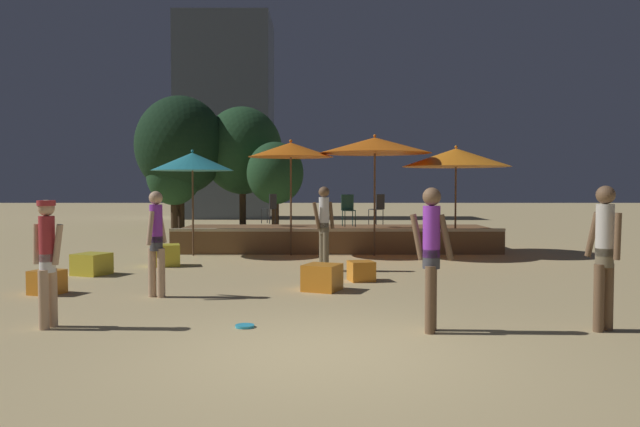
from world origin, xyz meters
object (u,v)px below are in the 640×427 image
Objects in this scene: cube_seat_2 at (323,277)px; frisbee_disc at (245,326)px; bistro_chair_2 at (379,206)px; background_tree_3 at (181,146)px; cube_seat_1 at (168,255)px; person_0 at (48,257)px; background_tree_2 at (174,176)px; cube_seat_0 at (92,264)px; person_4 at (432,252)px; cube_seat_4 at (362,271)px; person_3 at (605,250)px; patio_umbrella_1 at (193,162)px; background_tree_1 at (276,173)px; bistro_chair_0 at (349,207)px; person_1 at (157,239)px; patio_umbrella_0 at (291,150)px; cube_seat_3 at (48,282)px; patio_umbrella_3 at (375,145)px; bistro_chair_1 at (271,206)px; background_tree_0 at (243,151)px; patio_umbrella_2 at (457,158)px; person_2 at (325,224)px.

frisbee_disc is (-1.02, -2.86, -0.21)m from cube_seat_2.
background_tree_3 reaches higher than bistro_chair_2.
cube_seat_1 is 6.31m from person_0.
cube_seat_0 is at bearing -84.60° from background_tree_2.
background_tree_2 is at bearing -141.08° from person_4.
person_4 is 2.03× the size of bistro_chair_2.
person_3 is at bearing -56.09° from cube_seat_4.
patio_umbrella_1 is 8.56m from person_0.
patio_umbrella_1 is 0.79× the size of background_tree_1.
patio_umbrella_1 is 3.11× the size of bistro_chair_0.
person_4 is 18.90m from background_tree_2.
bistro_chair_2 is at bearing 27.75° from bistro_chair_0.
cube_seat_2 is at bearing -149.12° from person_1.
background_tree_3 is (-2.99, 15.22, 2.52)m from person_1.
cube_seat_0 is 3.19× the size of frisbee_disc.
cube_seat_2 is 13.31m from background_tree_1.
patio_umbrella_0 reaches higher than cube_seat_3.
background_tree_2 is (-2.39, 10.90, 1.99)m from cube_seat_1.
cube_seat_1 is 0.89× the size of cube_seat_2.
frisbee_disc is at bearing -34.28° from cube_seat_3.
patio_umbrella_0 reaches higher than frisbee_disc.
patio_umbrella_3 is at bearing 73.83° from frisbee_disc.
bistro_chair_0 is at bearing -48.44° from background_tree_2.
cube_seat_0 is 0.44× the size of person_4.
background_tree_3 is at bearing -142.02° from person_4.
cube_seat_0 is 1.34× the size of cube_seat_3.
background_tree_3 reaches higher than person_4.
patio_umbrella_0 is 2.97m from bistro_chair_1.
background_tree_0 is (0.10, 9.84, 0.84)m from patio_umbrella_1.
cube_seat_0 is 6.10m from frisbee_disc.
bistro_chair_0 is 0.17× the size of background_tree_0.
frisbee_disc is (-4.66, -8.83, -2.59)m from patio_umbrella_2.
patio_umbrella_1 is at bearing -102.33° from background_tree_1.
bistro_chair_0 is (3.51, 7.36, 0.28)m from person_1.
person_2 is (-0.72, 1.40, 0.83)m from cube_seat_4.
person_2 is (-1.35, -2.98, -1.89)m from patio_umbrella_3.
cube_seat_3 is at bearing -123.23° from patio_umbrella_0.
cube_seat_4 is 0.33× the size of person_0.
person_3 is (4.38, -8.64, -1.76)m from patio_umbrella_0.
bistro_chair_1 is 3.60× the size of frisbee_disc.
cube_seat_2 is 1.38× the size of cube_seat_4.
bistro_chair_1 is at bearing 66.45° from cube_seat_1.
patio_umbrella_0 reaches higher than patio_umbrella_2.
person_0 reaches higher than cube_seat_0.
person_1 is 0.32× the size of background_tree_3.
person_0 is at bearing -82.94° from background_tree_3.
background_tree_3 is at bearing 179.55° from person_2.
patio_umbrella_1 is 5.05× the size of cube_seat_4.
person_2 is at bearing 46.45° from bistro_chair_1.
bistro_chair_2 is (-1.96, 1.50, -1.36)m from patio_umbrella_2.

